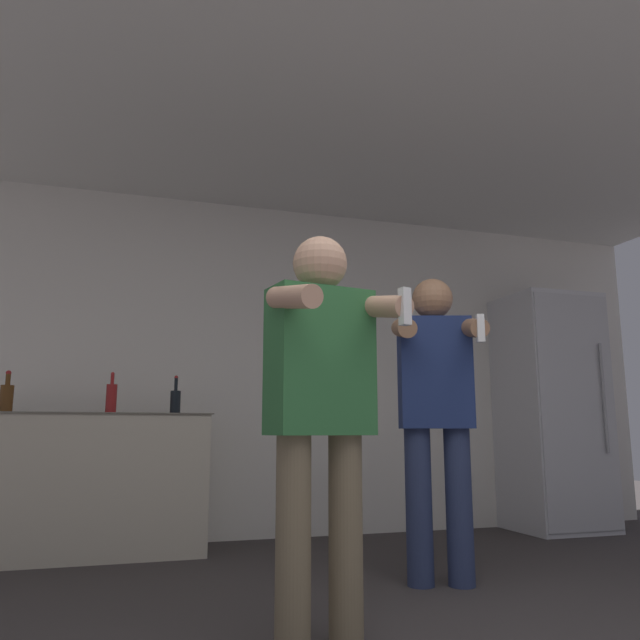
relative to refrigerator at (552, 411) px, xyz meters
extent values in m
cube|color=silver|center=(-2.41, 0.35, 0.32)|extent=(7.00, 0.06, 2.55)
cube|color=silver|center=(-2.41, -1.32, 1.62)|extent=(7.00, 3.81, 0.05)
cube|color=silver|center=(0.00, 0.01, 0.00)|extent=(0.72, 0.64, 1.90)
cube|color=#B6B6BB|center=(0.00, -0.32, 0.00)|extent=(0.69, 0.01, 1.82)
cylinder|color=#99999E|center=(0.23, -0.34, 0.09)|extent=(0.02, 0.02, 0.86)
cube|color=#BCB29E|center=(-3.51, 0.03, -0.51)|extent=(1.37, 0.59, 0.89)
cube|color=#676256|center=(-3.51, 0.03, -0.06)|extent=(1.40, 0.62, 0.01)
cylinder|color=black|center=(-3.04, -0.05, 0.02)|extent=(0.07, 0.07, 0.15)
cylinder|color=black|center=(-3.04, -0.05, 0.15)|extent=(0.02, 0.02, 0.09)
sphere|color=maroon|center=(-3.04, -0.05, 0.19)|extent=(0.03, 0.03, 0.03)
cylinder|color=maroon|center=(-3.45, -0.05, 0.04)|extent=(0.07, 0.07, 0.19)
cylinder|color=maroon|center=(-3.45, -0.05, 0.17)|extent=(0.02, 0.02, 0.07)
sphere|color=maroon|center=(-3.45, -0.05, 0.20)|extent=(0.02, 0.02, 0.02)
cylinder|color=#563314|center=(-4.07, -0.05, 0.03)|extent=(0.08, 0.08, 0.17)
cylinder|color=#563314|center=(-4.07, -0.05, 0.16)|extent=(0.03, 0.03, 0.08)
sphere|color=maroon|center=(-4.07, -0.05, 0.19)|extent=(0.03, 0.03, 0.03)
cylinder|color=#75664C|center=(-2.75, -2.05, -0.57)|extent=(0.13, 0.13, 0.77)
cylinder|color=#75664C|center=(-2.53, -2.01, -0.57)|extent=(0.13, 0.13, 0.77)
cube|color=#2D6B38|center=(-2.64, -2.03, 0.10)|extent=(0.43, 0.27, 0.58)
sphere|color=tan|center=(-2.64, -2.03, 0.50)|extent=(0.22, 0.22, 0.22)
cylinder|color=tan|center=(-2.80, -2.22, 0.31)|extent=(0.14, 0.34, 0.14)
cylinder|color=tan|center=(-2.43, -2.15, 0.31)|extent=(0.14, 0.34, 0.14)
cube|color=white|center=(-2.40, -2.31, 0.29)|extent=(0.04, 0.04, 0.14)
cylinder|color=navy|center=(-1.87, -1.30, -0.55)|extent=(0.14, 0.14, 0.80)
cylinder|color=navy|center=(-1.67, -1.36, -0.55)|extent=(0.14, 0.14, 0.80)
cube|color=navy|center=(-1.77, -1.33, 0.15)|extent=(0.42, 0.31, 0.60)
sphere|color=#9E7051|center=(-1.77, -1.33, 0.56)|extent=(0.22, 0.22, 0.22)
cylinder|color=#9E7051|center=(-1.99, -1.42, 0.37)|extent=(0.19, 0.34, 0.15)
cylinder|color=#9E7051|center=(-1.64, -1.53, 0.37)|extent=(0.19, 0.34, 0.15)
cube|color=white|center=(-1.69, -1.68, 0.34)|extent=(0.05, 0.05, 0.14)
camera|label=1|loc=(-3.38, -4.37, -0.17)|focal=35.00mm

